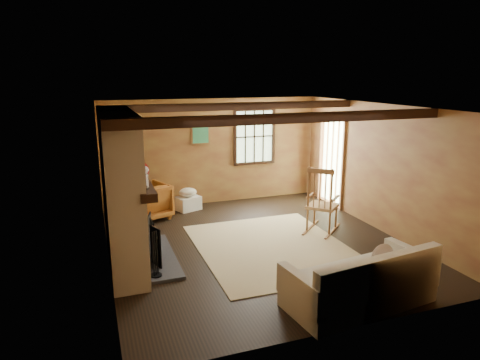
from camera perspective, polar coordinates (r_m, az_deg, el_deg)
name	(u,v)px	position (r m, az deg, el deg)	size (l,w,h in m)	color
ground	(257,244)	(7.63, 2.30, -8.57)	(5.50, 5.50, 0.00)	black
room_envelope	(264,150)	(7.49, 3.26, 4.02)	(5.02, 5.52, 2.44)	olive
fireplace	(123,196)	(6.80, -15.32, -2.06)	(1.02, 2.30, 2.40)	brown
rug	(272,247)	(7.54, 4.29, -8.89)	(2.50, 3.00, 0.01)	tan
rocking_chair	(322,204)	(8.22, 10.85, -3.20)	(0.99, 0.97, 1.27)	#AB7B53
sofa	(362,285)	(5.88, 15.95, -13.27)	(2.06, 1.11, 0.80)	beige
firewood_pile	(130,208)	(9.53, -14.50, -3.58)	(0.69, 0.13, 0.25)	brown
laundry_basket	(188,203)	(9.53, -6.94, -3.08)	(0.50, 0.38, 0.30)	white
basket_pillow	(188,192)	(9.46, -6.98, -1.64)	(0.40, 0.32, 0.20)	beige
armchair	(147,201)	(9.02, -12.23, -2.81)	(0.79, 0.82, 0.74)	#BF6026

